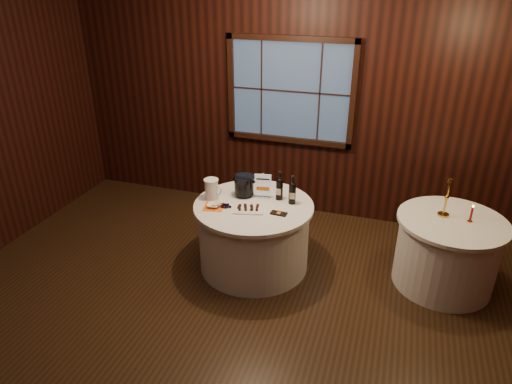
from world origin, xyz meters
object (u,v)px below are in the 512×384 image
(side_table, at_px, (446,252))
(port_bottle_right, at_px, (292,192))
(red_candle, at_px, (471,215))
(main_table, at_px, (254,235))
(grape_bunch, at_px, (225,206))
(chocolate_plate, at_px, (249,209))
(port_bottle_left, at_px, (279,187))
(sign_stand, at_px, (263,189))
(brass_candlestick, at_px, (446,203))
(cracker_bowl, at_px, (214,205))
(ice_bucket, at_px, (244,185))
(glass_pitcher, at_px, (212,189))
(chocolate_box, at_px, (279,213))

(side_table, relative_size, port_bottle_right, 3.38)
(port_bottle_right, xyz_separation_m, red_candle, (1.77, 0.15, -0.06))
(main_table, bearing_deg, grape_bunch, -147.63)
(main_table, relative_size, side_table, 1.19)
(main_table, bearing_deg, red_candle, 8.08)
(side_table, height_order, chocolate_plate, chocolate_plate)
(port_bottle_left, bearing_deg, main_table, -135.51)
(red_candle, bearing_deg, chocolate_plate, -168.28)
(side_table, distance_m, port_bottle_left, 1.85)
(sign_stand, bearing_deg, brass_candlestick, -4.97)
(port_bottle_left, relative_size, cracker_bowl, 2.43)
(main_table, bearing_deg, brass_candlestick, 10.84)
(side_table, height_order, port_bottle_right, port_bottle_right)
(side_table, bearing_deg, cracker_bowl, -168.37)
(ice_bucket, bearing_deg, brass_candlestick, 5.45)
(grape_bunch, height_order, cracker_bowl, grape_bunch)
(chocolate_plate, height_order, brass_candlestick, brass_candlestick)
(sign_stand, relative_size, brass_candlestick, 0.72)
(main_table, xyz_separation_m, ice_bucket, (-0.17, 0.17, 0.51))
(glass_pitcher, bearing_deg, red_candle, 18.46)
(side_table, distance_m, brass_candlestick, 0.54)
(chocolate_box, relative_size, grape_bunch, 0.90)
(side_table, xyz_separation_m, port_bottle_right, (-1.62, -0.15, 0.52))
(ice_bucket, bearing_deg, glass_pitcher, -150.75)
(port_bottle_left, relative_size, port_bottle_right, 1.02)
(sign_stand, height_order, grape_bunch, sign_stand)
(port_bottle_left, distance_m, cracker_bowl, 0.73)
(port_bottle_right, relative_size, cracker_bowl, 2.38)
(glass_pitcher, xyz_separation_m, red_candle, (2.63, 0.31, -0.04))
(chocolate_box, relative_size, red_candle, 0.89)
(ice_bucket, bearing_deg, port_bottle_right, -1.64)
(main_table, relative_size, chocolate_box, 7.65)
(grape_bunch, bearing_deg, side_table, 11.60)
(ice_bucket, bearing_deg, side_table, 3.50)
(port_bottle_right, xyz_separation_m, brass_candlestick, (1.53, 0.21, 0.01))
(port_bottle_right, distance_m, red_candle, 1.78)
(port_bottle_left, xyz_separation_m, cracker_bowl, (-0.60, -0.40, -0.12))
(chocolate_plate, bearing_deg, port_bottle_left, 56.32)
(main_table, xyz_separation_m, cracker_bowl, (-0.38, -0.19, 0.40))
(chocolate_box, xyz_separation_m, brass_candlestick, (1.60, 0.49, 0.14))
(chocolate_plate, relative_size, cracker_bowl, 2.64)
(main_table, distance_m, chocolate_plate, 0.43)
(side_table, distance_m, port_bottle_right, 1.71)
(ice_bucket, relative_size, chocolate_plate, 0.66)
(side_table, height_order, ice_bucket, ice_bucket)
(glass_pitcher, xyz_separation_m, cracker_bowl, (0.10, -0.18, -0.09))
(chocolate_box, distance_m, brass_candlestick, 1.67)
(side_table, xyz_separation_m, red_candle, (0.15, 0.01, 0.46))
(brass_candlestick, bearing_deg, red_candle, -13.76)
(main_table, relative_size, red_candle, 6.81)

